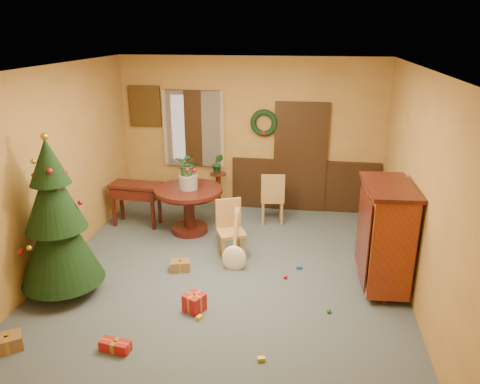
% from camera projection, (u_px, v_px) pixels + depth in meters
% --- Properties ---
extents(room_envelope, '(5.50, 5.50, 5.50)m').
position_uv_depth(room_envelope, '(261.00, 153.00, 8.92)').
color(room_envelope, '#394452').
rests_on(room_envelope, ground).
extents(dining_table, '(1.16, 1.16, 0.80)m').
position_uv_depth(dining_table, '(189.00, 202.00, 8.00)').
color(dining_table, black).
rests_on(dining_table, floor).
extents(urn, '(0.32, 0.32, 0.24)m').
position_uv_depth(urn, '(188.00, 182.00, 7.88)').
color(urn, slate).
rests_on(urn, dining_table).
extents(centerpiece_plant, '(0.36, 0.31, 0.40)m').
position_uv_depth(centerpiece_plant, '(187.00, 164.00, 7.77)').
color(centerpiece_plant, '#1E4C23').
rests_on(centerpiece_plant, urn).
extents(chair_near, '(0.52, 0.52, 0.92)m').
position_uv_depth(chair_near, '(230.00, 227.00, 7.16)').
color(chair_near, '#9D703E').
rests_on(chair_near, floor).
extents(chair_far, '(0.46, 0.46, 0.96)m').
position_uv_depth(chair_far, '(273.00, 196.00, 8.39)').
color(chair_far, '#9D703E').
rests_on(chair_far, floor).
extents(guitar, '(0.47, 0.62, 0.85)m').
position_uv_depth(guitar, '(234.00, 243.00, 6.77)').
color(guitar, '#F9EACF').
rests_on(guitar, floor).
extents(plant_stand, '(0.31, 0.31, 0.80)m').
position_uv_depth(plant_stand, '(218.00, 188.00, 8.86)').
color(plant_stand, black).
rests_on(plant_stand, floor).
extents(stand_plant, '(0.22, 0.19, 0.37)m').
position_uv_depth(stand_plant, '(218.00, 163.00, 8.69)').
color(stand_plant, '#19471E').
rests_on(stand_plant, plant_stand).
extents(christmas_tree, '(1.06, 1.06, 2.19)m').
position_uv_depth(christmas_tree, '(56.00, 221.00, 5.97)').
color(christmas_tree, '#382111').
rests_on(christmas_tree, floor).
extents(writing_desk, '(0.90, 0.49, 0.78)m').
position_uv_depth(writing_desk, '(136.00, 194.00, 8.30)').
color(writing_desk, black).
rests_on(writing_desk, floor).
extents(sideboard, '(0.67, 1.18, 1.47)m').
position_uv_depth(sideboard, '(385.00, 233.00, 6.23)').
color(sideboard, '#63110B').
rests_on(sideboard, floor).
extents(gift_a, '(0.39, 0.37, 0.17)m').
position_uv_depth(gift_a, '(7.00, 343.00, 5.17)').
color(gift_a, brown).
rests_on(gift_a, floor).
extents(gift_b, '(0.31, 0.31, 0.23)m').
position_uv_depth(gift_b, '(194.00, 303.00, 5.87)').
color(gift_b, '#AA1616').
rests_on(gift_b, floor).
extents(gift_c, '(0.33, 0.27, 0.16)m').
position_uv_depth(gift_c, '(180.00, 265.00, 6.86)').
color(gift_c, brown).
rests_on(gift_c, floor).
extents(gift_d, '(0.36, 0.19, 0.12)m').
position_uv_depth(gift_d, '(115.00, 346.00, 5.16)').
color(gift_d, '#AA1616').
rests_on(gift_d, floor).
extents(toy_a, '(0.09, 0.08, 0.05)m').
position_uv_depth(toy_a, '(299.00, 267.00, 6.91)').
color(toy_a, '#2864AE').
rests_on(toy_a, floor).
extents(toy_b, '(0.06, 0.06, 0.06)m').
position_uv_depth(toy_b, '(329.00, 311.00, 5.85)').
color(toy_b, '#227E2C').
rests_on(toy_b, floor).
extents(toy_c, '(0.08, 0.09, 0.05)m').
position_uv_depth(toy_c, '(199.00, 318.00, 5.72)').
color(toy_c, gold).
rests_on(toy_c, floor).
extents(toy_d, '(0.06, 0.06, 0.06)m').
position_uv_depth(toy_d, '(285.00, 277.00, 6.64)').
color(toy_d, red).
rests_on(toy_d, floor).
extents(toy_e, '(0.09, 0.07, 0.05)m').
position_uv_depth(toy_e, '(261.00, 359.00, 5.00)').
color(toy_e, gold).
rests_on(toy_e, floor).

